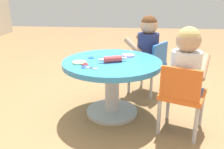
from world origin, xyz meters
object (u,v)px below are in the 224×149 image
rolling_pin (113,59)px  craft_scissors (88,67)px  craft_table (112,75)px  child_chair_left (182,95)px  seated_child_left (186,63)px  seated_child_right (148,42)px  child_chair_right (150,65)px

rolling_pin → craft_scissors: rolling_pin is taller
craft_scissors → craft_table: bearing=-38.6°
rolling_pin → craft_scissors: (-0.16, 0.17, -0.02)m
craft_table → rolling_pin: (-0.04, -0.01, 0.15)m
craft_table → child_chair_left: size_ratio=1.51×
craft_table → seated_child_left: seated_child_left is taller
rolling_pin → craft_scissors: bearing=133.3°
seated_child_left → seated_child_right: 0.75m
child_chair_right → seated_child_right: seated_child_right is taller
child_chair_left → seated_child_left: (0.04, -0.01, 0.23)m
child_chair_right → seated_child_right: size_ratio=1.05×
child_chair_left → rolling_pin: child_chair_left is taller
child_chair_left → rolling_pin: 0.59m
child_chair_left → seated_child_right: 0.81m
craft_scissors → child_chair_right: bearing=-36.3°
craft_table → seated_child_left: bearing=-111.2°
seated_child_left → rolling_pin: 0.56m
seated_child_left → child_chair_right: bearing=16.7°
craft_scissors → child_chair_left: bearing=-93.8°
child_chair_left → craft_scissors: child_chair_left is taller
rolling_pin → craft_scissors: size_ratio=1.56×
seated_child_left → craft_scissors: seated_child_left is taller
child_chair_left → craft_scissors: 0.71m
child_chair_right → rolling_pin: bearing=147.6°
craft_table → craft_scissors: craft_scissors is taller
seated_child_right → rolling_pin: (-0.54, 0.29, -0.03)m
seated_child_right → craft_scissors: 0.84m
seated_child_left → seated_child_right: (0.71, 0.24, 0.00)m
craft_scissors → seated_child_left: bearing=-90.7°
craft_table → seated_child_right: 0.61m
seated_child_left → craft_scissors: 0.71m
child_chair_right → seated_child_right: 0.23m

